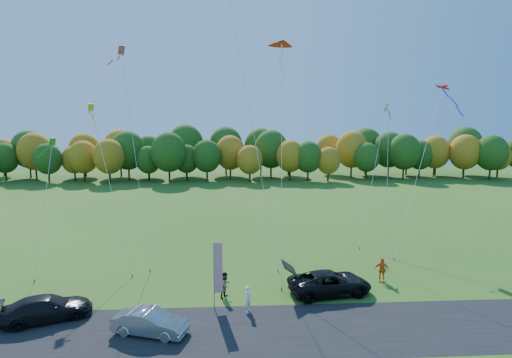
{
  "coord_description": "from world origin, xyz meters",
  "views": [
    {
      "loc": [
        -1.79,
        -24.44,
        11.23
      ],
      "look_at": [
        0.0,
        6.0,
        7.0
      ],
      "focal_mm": 28.0,
      "sensor_mm": 36.0,
      "label": 1
    }
  ],
  "objects": [
    {
      "name": "asphalt_strip",
      "position": [
        0.0,
        -4.0,
        0.01
      ],
      "size": [
        90.0,
        6.0,
        0.01
      ],
      "primitive_type": "cube",
      "color": "black",
      "rests_on": "ground"
    },
    {
      "name": "kite_parafoil_rainbow",
      "position": [
        14.97,
        10.1,
        7.49
      ],
      "size": [
        8.23,
        7.31,
        15.24
      ],
      "color": "#4C3F33",
      "rests_on": "ground"
    },
    {
      "name": "feather_flag",
      "position": [
        -2.78,
        -1.08,
        2.59
      ],
      "size": [
        0.55,
        0.18,
        4.23
      ],
      "color": "#999999",
      "rests_on": "ground"
    },
    {
      "name": "ground",
      "position": [
        0.0,
        0.0,
        0.0
      ],
      "size": [
        160.0,
        160.0,
        0.0
      ],
      "primitive_type": "plane",
      "color": "#275717"
    },
    {
      "name": "kite_delta_blue",
      "position": [
        -0.58,
        9.83,
        13.79
      ],
      "size": [
        5.96,
        11.59,
        28.6
      ],
      "color": "#4C3F33",
      "rests_on": "ground"
    },
    {
      "name": "kite_diamond_yellow",
      "position": [
        -11.47,
        7.27,
        6.4
      ],
      "size": [
        4.92,
        6.59,
        13.19
      ],
      "color": "#4C3F33",
      "rests_on": "ground"
    },
    {
      "name": "kite_diamond_white",
      "position": [
        11.6,
        12.47,
        6.55
      ],
      "size": [
        4.79,
        6.25,
        13.7
      ],
      "color": "#4C3F33",
      "rests_on": "ground"
    },
    {
      "name": "silver_sedan",
      "position": [
        -6.28,
        -4.0,
        0.67
      ],
      "size": [
        4.28,
        2.52,
        1.33
      ],
      "primitive_type": "imported",
      "rotation": [
        0.0,
        0.0,
        1.28
      ],
      "color": "#A4A3A8",
      "rests_on": "ground"
    },
    {
      "name": "person_east",
      "position": [
        8.8,
        2.35,
        0.87
      ],
      "size": [
        1.1,
        0.74,
        1.74
      ],
      "primitive_type": "imported",
      "rotation": [
        0.0,
        0.0,
        -0.35
      ],
      "color": "orange",
      "rests_on": "ground"
    },
    {
      "name": "kite_delta_red",
      "position": [
        2.06,
        6.68,
        9.79
      ],
      "size": [
        2.35,
        11.39,
        19.54
      ],
      "color": "#4C3F33",
      "rests_on": "ground"
    },
    {
      "name": "kite_diamond_green",
      "position": [
        -16.34,
        6.67,
        5.09
      ],
      "size": [
        1.22,
        6.47,
        10.39
      ],
      "color": "#4C3F33",
      "rests_on": "ground"
    },
    {
      "name": "person_tailgate_a",
      "position": [
        -0.93,
        -1.73,
        0.79
      ],
      "size": [
        0.57,
        0.68,
        1.59
      ],
      "primitive_type": "imported",
      "rotation": [
        0.0,
        0.0,
        1.18
      ],
      "color": "white",
      "rests_on": "ground"
    },
    {
      "name": "kite_diamond_pink",
      "position": [
        -9.7,
        8.36,
        8.86
      ],
      "size": [
        3.74,
        7.0,
        18.23
      ],
      "color": "#4C3F33",
      "rests_on": "ground"
    },
    {
      "name": "person_tailgate_b",
      "position": [
        -2.32,
        0.38,
        0.84
      ],
      "size": [
        0.99,
        1.03,
        1.68
      ],
      "primitive_type": "imported",
      "rotation": [
        0.0,
        0.0,
        0.96
      ],
      "color": "gray",
      "rests_on": "ground"
    },
    {
      "name": "kite_parafoil_orange",
      "position": [
        11.7,
        9.96,
        16.33
      ],
      "size": [
        5.67,
        11.98,
        33.03
      ],
      "color": "#4C3F33",
      "rests_on": "ground"
    },
    {
      "name": "dark_truck_a",
      "position": [
        -12.56,
        -2.06,
        0.71
      ],
      "size": [
        5.26,
        3.67,
        1.41
      ],
      "primitive_type": "imported",
      "rotation": [
        0.0,
        0.0,
        1.96
      ],
      "color": "black",
      "rests_on": "ground"
    },
    {
      "name": "tree_line",
      "position": [
        0.0,
        55.0,
        0.0
      ],
      "size": [
        116.0,
        12.0,
        10.0
      ],
      "primitive_type": null,
      "color": "#1E4711",
      "rests_on": "ground"
    },
    {
      "name": "black_suv",
      "position": [
        4.59,
        0.49,
        0.76
      ],
      "size": [
        5.83,
        3.38,
        1.53
      ],
      "primitive_type": "imported",
      "rotation": [
        0.0,
        0.0,
        1.73
      ],
      "color": "black",
      "rests_on": "ground"
    }
  ]
}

